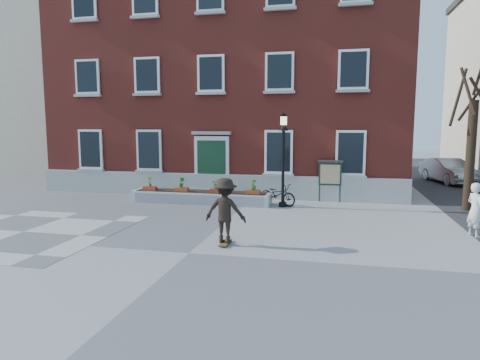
% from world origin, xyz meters
% --- Properties ---
extents(ground, '(100.00, 100.00, 0.00)m').
position_xyz_m(ground, '(0.00, 0.00, 0.00)').
color(ground, gray).
rests_on(ground, ground).
extents(checker_patch, '(6.00, 6.00, 0.01)m').
position_xyz_m(checker_patch, '(-6.00, 1.00, 0.01)').
color(checker_patch, '#5C5C5F').
rests_on(checker_patch, ground).
extents(distant_building, '(10.00, 12.00, 13.00)m').
position_xyz_m(distant_building, '(-18.00, 20.00, 6.50)').
color(distant_building, beige).
rests_on(distant_building, ground).
extents(bicycle, '(1.88, 1.37, 0.94)m').
position_xyz_m(bicycle, '(1.37, 7.45, 0.47)').
color(bicycle, black).
rests_on(bicycle, ground).
extents(parked_car, '(2.64, 4.68, 1.46)m').
position_xyz_m(parked_car, '(10.30, 16.73, 0.73)').
color(parked_car, '#B4B6B9').
rests_on(parked_car, ground).
extents(bystander, '(0.63, 0.73, 1.68)m').
position_xyz_m(bystander, '(8.02, 3.62, 0.84)').
color(bystander, white).
rests_on(bystander, ground).
extents(brick_building, '(18.40, 10.85, 12.60)m').
position_xyz_m(brick_building, '(-2.00, 13.98, 6.30)').
color(brick_building, maroon).
rests_on(brick_building, ground).
extents(planter_assembly, '(6.20, 1.12, 1.15)m').
position_xyz_m(planter_assembly, '(-1.99, 7.18, 0.31)').
color(planter_assembly, silver).
rests_on(planter_assembly, ground).
extents(bare_tree, '(1.83, 1.83, 6.16)m').
position_xyz_m(bare_tree, '(9.01, 8.01, 2.79)').
color(bare_tree, '#2F2215').
rests_on(bare_tree, ground).
extents(lamp_post, '(0.40, 0.40, 3.93)m').
position_xyz_m(lamp_post, '(1.64, 7.10, 2.54)').
color(lamp_post, black).
rests_on(lamp_post, ground).
extents(notice_board, '(1.10, 0.16, 1.87)m').
position_xyz_m(notice_board, '(3.54, 8.78, 1.26)').
color(notice_board, '#172F1E').
rests_on(notice_board, ground).
extents(skateboarder, '(1.23, 0.78, 1.94)m').
position_xyz_m(skateboarder, '(0.74, 1.03, 1.00)').
color(skateboarder, brown).
rests_on(skateboarder, ground).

